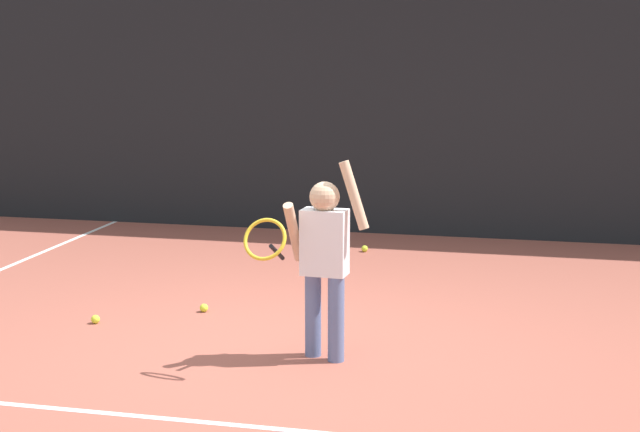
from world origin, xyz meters
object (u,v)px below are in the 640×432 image
tennis_player (322,254)px  tennis_ball_0 (204,308)px  tennis_ball_2 (365,249)px  tennis_ball_1 (308,268)px  tennis_ball_5 (95,319)px

tennis_player → tennis_ball_0: size_ratio=20.46×
tennis_ball_2 → tennis_player: bearing=-84.6°
tennis_player → tennis_ball_2: 3.43m
tennis_player → tennis_ball_1: (-0.68, 2.39, -0.69)m
tennis_ball_1 → tennis_ball_5: (-1.18, -1.97, 0.00)m
tennis_ball_0 → tennis_ball_5: bearing=-145.2°
tennis_ball_0 → tennis_ball_5: (-0.70, -0.48, 0.00)m
tennis_ball_2 → tennis_ball_5: 3.31m
tennis_player → tennis_ball_5: 2.03m
tennis_ball_5 → tennis_player: bearing=-12.5°
tennis_ball_2 → tennis_ball_1: bearing=-110.7°
tennis_ball_0 → tennis_player: bearing=-37.6°
tennis_ball_1 → tennis_ball_2: (0.36, 0.96, 0.00)m
tennis_ball_0 → tennis_ball_2: bearing=71.0°
tennis_player → tennis_ball_0: (-1.16, 0.90, -0.69)m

